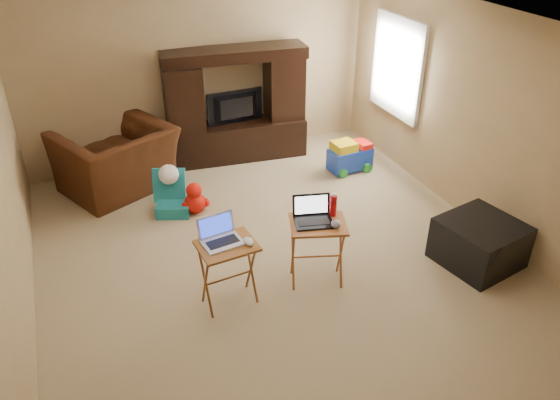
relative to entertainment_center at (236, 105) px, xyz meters
name	(u,v)px	position (x,y,z in m)	size (l,w,h in m)	color
floor	(273,253)	(-0.42, -2.47, -0.82)	(5.50, 5.50, 0.00)	tan
ceiling	(271,25)	(-0.42, -2.47, 1.68)	(5.50, 5.50, 0.00)	silver
wall_back	(200,74)	(-0.42, 0.28, 0.43)	(5.00, 5.00, 0.00)	tan
wall_front	(441,335)	(-0.42, -5.22, 0.43)	(5.00, 5.00, 0.00)	tan
wall_left	(1,201)	(-2.92, -2.47, 0.43)	(5.50, 5.50, 0.00)	tan
wall_right	(473,116)	(2.08, -2.47, 0.43)	(5.50, 5.50, 0.00)	tan
window_pane	(398,67)	(2.06, -0.92, 0.58)	(1.20, 1.20, 0.00)	white
window_frame	(397,67)	(2.04, -0.92, 0.58)	(0.06, 1.14, 1.34)	white
entertainment_center	(236,105)	(0.00, 0.00, 0.00)	(2.00, 0.50, 1.64)	black
television	(237,108)	(0.00, -0.04, -0.03)	(0.83, 0.11, 0.48)	black
recliner	(117,160)	(-1.78, -0.33, -0.39)	(1.33, 1.16, 0.87)	#451F0E
child_rocker	(173,194)	(-1.25, -1.19, -0.55)	(0.40, 0.46, 0.54)	#187887
plush_toy	(195,198)	(-1.00, -1.30, -0.61)	(0.38, 0.31, 0.42)	red
push_toy	(350,155)	(1.34, -1.01, -0.59)	(0.62, 0.44, 0.46)	blue
ottoman	(479,243)	(1.57, -3.46, -0.57)	(0.77, 0.77, 0.49)	black
tray_table_left	(229,274)	(-1.12, -3.06, -0.47)	(0.53, 0.43, 0.69)	brown
tray_table_right	(317,253)	(-0.19, -3.09, -0.46)	(0.55, 0.44, 0.71)	#A45027
laptop_left	(222,233)	(-1.15, -3.03, -0.01)	(0.36, 0.30, 0.24)	silver
laptop_right	(314,213)	(-0.23, -3.07, 0.01)	(0.37, 0.30, 0.24)	black
mouse_left	(248,242)	(-0.93, -3.13, -0.10)	(0.09, 0.14, 0.06)	silver
mouse_right	(336,224)	(-0.06, -3.21, -0.08)	(0.09, 0.14, 0.06)	#404045
water_bottle	(333,206)	(0.01, -3.01, 0.00)	(0.07, 0.07, 0.22)	#B50B10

